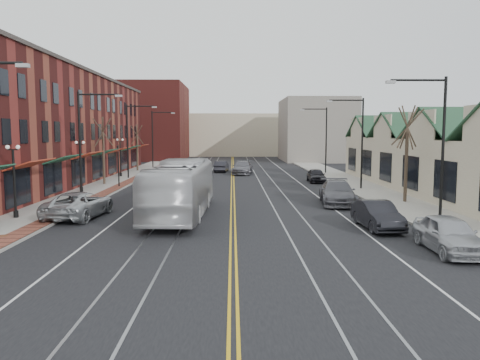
{
  "coord_description": "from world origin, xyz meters",
  "views": [
    {
      "loc": [
        -0.02,
        -19.4,
        5.18
      ],
      "look_at": [
        0.48,
        11.42,
        2.0
      ],
      "focal_mm": 35.0,
      "sensor_mm": 36.0,
      "label": 1
    }
  ],
  "objects_px": {
    "parked_suv": "(79,205)",
    "parked_car_d": "(316,176)",
    "transit_bus": "(181,189)",
    "parked_car_c": "(337,193)",
    "parked_car_a": "(449,234)",
    "parked_car_b": "(377,215)"
  },
  "relations": [
    {
      "from": "parked_car_a",
      "to": "parked_suv",
      "type": "bearing_deg",
      "value": 157.22
    },
    {
      "from": "parked_suv",
      "to": "parked_car_a",
      "type": "distance_m",
      "value": 20.44
    },
    {
      "from": "transit_bus",
      "to": "parked_car_d",
      "type": "xyz_separation_m",
      "value": [
        11.81,
        19.29,
        -1.01
      ]
    },
    {
      "from": "parked_car_a",
      "to": "parked_car_b",
      "type": "relative_size",
      "value": 1.04
    },
    {
      "from": "transit_bus",
      "to": "parked_car_c",
      "type": "relative_size",
      "value": 2.11
    },
    {
      "from": "transit_bus",
      "to": "parked_car_b",
      "type": "xyz_separation_m",
      "value": [
        10.91,
        -3.95,
        -0.97
      ]
    },
    {
      "from": "parked_suv",
      "to": "parked_car_a",
      "type": "bearing_deg",
      "value": 161.4
    },
    {
      "from": "transit_bus",
      "to": "parked_suv",
      "type": "height_order",
      "value": "transit_bus"
    },
    {
      "from": "parked_car_b",
      "to": "parked_car_d",
      "type": "relative_size",
      "value": 1.09
    },
    {
      "from": "parked_car_b",
      "to": "parked_car_d",
      "type": "xyz_separation_m",
      "value": [
        0.89,
        23.25,
        -0.04
      ]
    },
    {
      "from": "parked_car_a",
      "to": "parked_car_d",
      "type": "bearing_deg",
      "value": 93.09
    },
    {
      "from": "transit_bus",
      "to": "parked_car_c",
      "type": "xyz_separation_m",
      "value": [
        10.69,
        4.6,
        -0.87
      ]
    },
    {
      "from": "parked_car_b",
      "to": "parked_car_d",
      "type": "distance_m",
      "value": 23.26
    },
    {
      "from": "parked_car_a",
      "to": "parked_car_c",
      "type": "distance_m",
      "value": 13.62
    },
    {
      "from": "parked_car_a",
      "to": "parked_car_d",
      "type": "distance_m",
      "value": 28.2
    },
    {
      "from": "parked_suv",
      "to": "parked_car_c",
      "type": "xyz_separation_m",
      "value": [
        16.8,
        5.03,
        0.04
      ]
    },
    {
      "from": "parked_suv",
      "to": "parked_car_d",
      "type": "height_order",
      "value": "parked_suv"
    },
    {
      "from": "parked_car_b",
      "to": "parked_suv",
      "type": "bearing_deg",
      "value": 165.42
    },
    {
      "from": "parked_car_b",
      "to": "parked_car_c",
      "type": "height_order",
      "value": "parked_car_c"
    },
    {
      "from": "parked_car_c",
      "to": "parked_car_d",
      "type": "bearing_deg",
      "value": 92.61
    },
    {
      "from": "parked_suv",
      "to": "parked_car_a",
      "type": "relative_size",
      "value": 1.23
    },
    {
      "from": "parked_suv",
      "to": "parked_car_b",
      "type": "bearing_deg",
      "value": 174.19
    }
  ]
}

